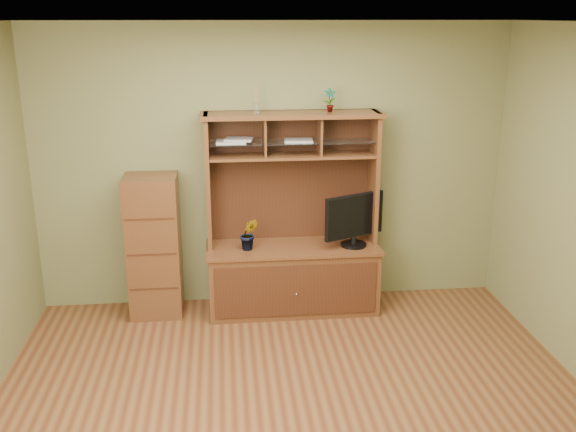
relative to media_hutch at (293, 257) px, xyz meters
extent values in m
cube|color=#522B17|center=(-0.17, -1.73, -0.53)|extent=(4.50, 4.00, 0.02)
cube|color=white|center=(-0.17, -1.73, 2.19)|extent=(4.50, 4.00, 0.02)
cube|color=olive|center=(-0.17, 0.28, 0.83)|extent=(4.50, 0.02, 2.70)
cube|color=olive|center=(-0.17, -3.74, 0.83)|extent=(4.50, 0.02, 2.70)
cube|color=#472A14|center=(0.00, -0.02, -0.21)|extent=(1.60, 0.55, 0.62)
cube|color=#331B0E|center=(0.00, -0.30, -0.21)|extent=(1.50, 0.01, 0.50)
sphere|color=silver|center=(0.00, -0.32, -0.24)|extent=(0.02, 0.02, 0.02)
cube|color=#472A14|center=(0.00, -0.02, 0.11)|extent=(1.64, 0.59, 0.03)
cube|color=#472A14|center=(-0.78, 0.08, 0.75)|extent=(0.04, 0.35, 1.25)
cube|color=#472A14|center=(0.78, 0.08, 0.75)|extent=(0.04, 0.35, 1.25)
cube|color=#331B0E|center=(0.00, 0.24, 0.75)|extent=(1.52, 0.02, 1.25)
cube|color=#472A14|center=(0.00, 0.08, 1.36)|extent=(1.66, 0.40, 0.04)
cube|color=#472A14|center=(0.00, 0.08, 0.98)|extent=(1.52, 0.32, 0.02)
cube|color=#472A14|center=(-0.25, 0.08, 1.16)|extent=(0.02, 0.31, 0.35)
cube|color=#472A14|center=(0.25, 0.08, 1.16)|extent=(0.02, 0.31, 0.35)
cube|color=silver|center=(0.00, 0.07, 1.11)|extent=(1.50, 0.27, 0.01)
cylinder|color=black|center=(0.57, -0.08, 0.14)|extent=(0.25, 0.25, 0.02)
cylinder|color=black|center=(0.57, -0.08, 0.19)|extent=(0.05, 0.05, 0.08)
cube|color=black|center=(0.57, -0.08, 0.43)|extent=(0.60, 0.31, 0.41)
imported|color=#2B5D1F|center=(-0.42, -0.08, 0.28)|extent=(0.18, 0.15, 0.31)
imported|color=#365C20|center=(0.34, 0.08, 1.49)|extent=(0.12, 0.08, 0.21)
cylinder|color=silver|center=(-0.33, 0.08, 1.42)|extent=(0.05, 0.05, 0.09)
cylinder|color=#9D744E|center=(-0.33, 0.08, 1.55)|extent=(0.03, 0.03, 0.17)
cube|color=#BABBC0|center=(-0.56, 0.08, 1.12)|extent=(0.28, 0.21, 0.02)
cube|color=#BABBC0|center=(-0.49, 0.08, 1.14)|extent=(0.28, 0.23, 0.02)
cube|color=#BABBC0|center=(0.06, 0.08, 1.12)|extent=(0.28, 0.23, 0.02)
cube|color=#472A14|center=(-1.30, 0.03, 0.15)|extent=(0.48, 0.43, 1.35)
cube|color=#331B0E|center=(-1.30, -0.18, -0.19)|extent=(0.44, 0.01, 0.02)
cube|color=#331B0E|center=(-1.30, -0.18, 0.15)|extent=(0.44, 0.01, 0.01)
cube|color=#331B0E|center=(-1.30, -0.18, 0.49)|extent=(0.44, 0.01, 0.02)
camera|label=1|loc=(-0.64, -5.71, 2.22)|focal=40.00mm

